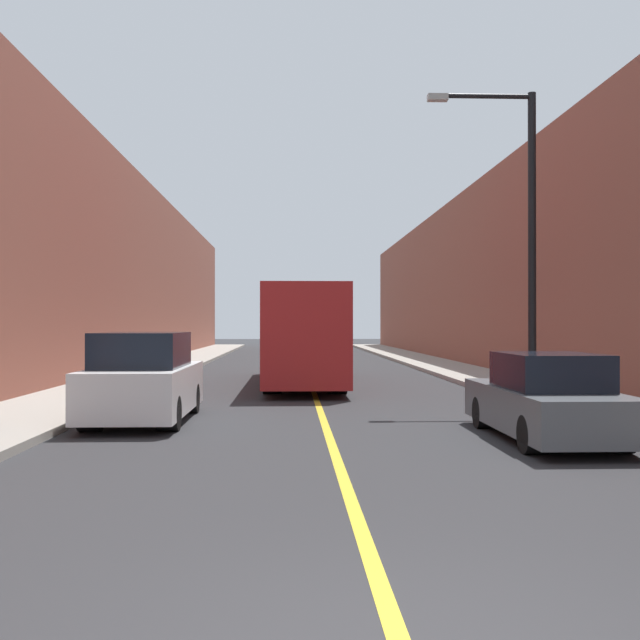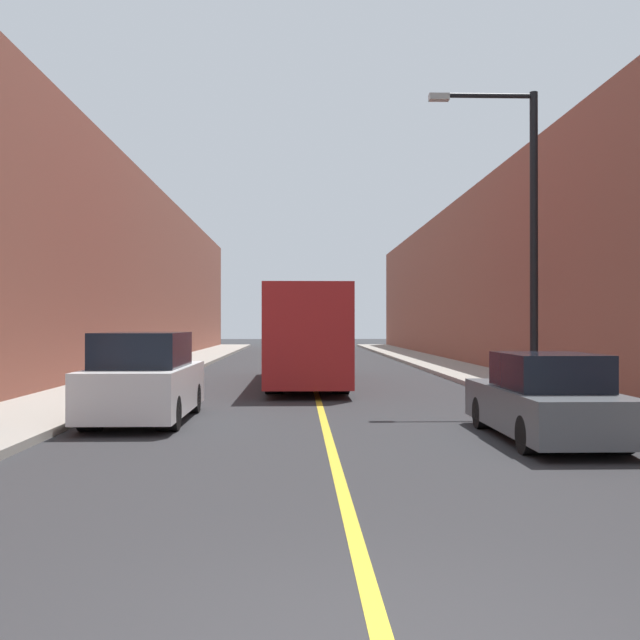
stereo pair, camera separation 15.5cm
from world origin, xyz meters
TOP-DOWN VIEW (x-y plane):
  - sidewalk_left at (-6.41, 30.00)m, footprint 2.80×72.00m
  - sidewalk_right at (6.41, 30.00)m, footprint 2.80×72.00m
  - building_row_left at (-9.81, 30.00)m, footprint 4.00×72.00m
  - building_row_right at (9.81, 30.00)m, footprint 4.00×72.00m
  - road_center_line at (0.00, 30.00)m, footprint 0.16×72.00m
  - bus at (-0.28, 21.12)m, footprint 2.48×11.69m
  - parked_suv_left at (-3.78, 11.29)m, footprint 1.89×4.73m
  - car_right_near at (3.83, 8.53)m, footprint 1.75×4.78m
  - street_lamp_right at (5.07, 13.82)m, footprint 2.72×0.24m

SIDE VIEW (x-z plane):
  - road_center_line at x=0.00m, z-range 0.00..0.01m
  - sidewalk_left at x=-6.41m, z-range 0.00..0.16m
  - sidewalk_right at x=6.41m, z-range 0.00..0.16m
  - car_right_near at x=3.83m, z-range -0.08..1.47m
  - parked_suv_left at x=-3.78m, z-range -0.07..1.81m
  - bus at x=-0.28m, z-range 0.11..3.32m
  - building_row_right at x=9.81m, z-range 0.00..8.65m
  - street_lamp_right at x=5.07m, z-range 0.71..8.38m
  - building_row_left at x=-9.81m, z-range 0.00..9.22m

